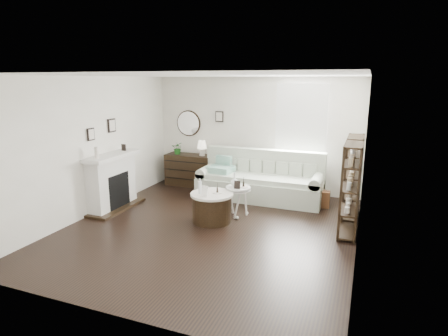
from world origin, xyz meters
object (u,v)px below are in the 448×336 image
at_px(sofa, 260,183).
at_px(drum_table, 212,207).
at_px(dresser, 190,170).
at_px(pedestal_table, 238,189).

bearing_deg(sofa, drum_table, -104.74).
xyz_separation_m(dresser, drum_table, (1.51, -2.12, -0.11)).
distance_m(drum_table, pedestal_table, 0.64).
bearing_deg(drum_table, dresser, 125.39).
height_order(sofa, pedestal_table, sofa).
relative_size(sofa, drum_table, 3.45).
xyz_separation_m(sofa, pedestal_table, (-0.09, -1.28, 0.19)).
distance_m(sofa, dresser, 2.00).
relative_size(sofa, pedestal_table, 4.65).
bearing_deg(dresser, drum_table, -54.61).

